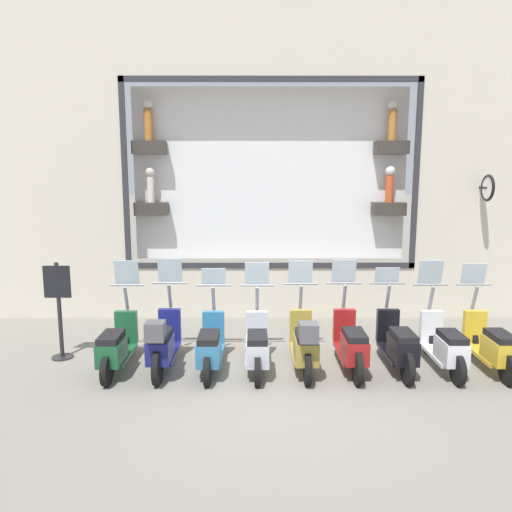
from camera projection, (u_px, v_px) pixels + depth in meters
ground_plane at (277, 382)px, 7.64m from camera, size 120.00×120.00×0.00m
building_facade at (271, 105)px, 10.42m from camera, size 1.20×36.00×8.89m
scooter_yellow_0 at (491, 345)px, 8.02m from camera, size 1.79×0.61×1.61m
scooter_white_1 at (445, 345)px, 8.02m from camera, size 1.79×0.61×1.67m
scooter_black_2 at (398, 345)px, 8.02m from camera, size 1.80×0.61×1.55m
scooter_red_3 at (351, 344)px, 8.02m from camera, size 1.81×0.60×1.69m
scooter_olive_4 at (305, 343)px, 7.95m from camera, size 1.80×0.60×1.67m
scooter_silver_5 at (257, 346)px, 8.01m from camera, size 1.79×0.60×1.64m
scooter_teal_6 at (210, 346)px, 8.01m from camera, size 1.79×0.60×1.53m
scooter_navy_7 at (163, 343)px, 7.95m from camera, size 1.81×0.61×1.70m
scooter_green_8 at (116, 346)px, 8.01m from camera, size 1.79×0.61×1.67m
shop_sign_post at (59, 307)px, 8.47m from camera, size 0.36×0.45×1.68m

